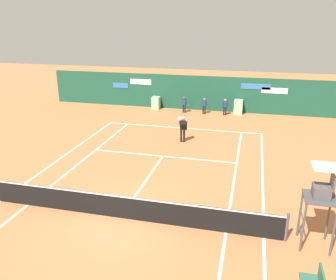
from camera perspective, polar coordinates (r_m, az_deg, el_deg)
The scene contains 10 objects.
ground_plane at distance 14.07m, azimuth -7.03°, elevation -11.36°, with size 80.00×80.00×0.01m.
tennis_net at distance 13.36m, azimuth -8.00°, elevation -10.69°, with size 12.10×0.10×1.07m.
sponsor_back_wall at distance 28.58m, azimuth 4.63°, elevation 7.64°, with size 25.00×1.02×2.79m.
umpire_chair at distance 12.11m, azimuth 23.88°, elevation -8.24°, with size 1.00×1.00×2.88m.
player_on_baseline at distance 20.91m, azimuth 2.43°, elevation 2.13°, with size 0.51×0.76×1.81m.
ball_kid_left_post at distance 27.28m, azimuth 9.37°, elevation 5.56°, with size 0.43×0.21×1.29m.
ball_kid_right_post at distance 27.45m, azimuth 5.97°, elevation 5.78°, with size 0.42×0.20×1.27m.
ball_kid_centre_post at distance 27.71m, azimuth 2.68°, elevation 6.01°, with size 0.42×0.21×1.28m.
tennis_ball_near_service_line at distance 18.38m, azimuth -17.35°, elevation -4.34°, with size 0.07×0.07×0.07m, color #CCE033.
tennis_ball_mid_court at distance 15.82m, azimuth 9.66°, elevation -7.67°, with size 0.07×0.07×0.07m, color #CCE033.
Camera 1 is at (4.53, -10.65, 7.18)m, focal length 37.04 mm.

